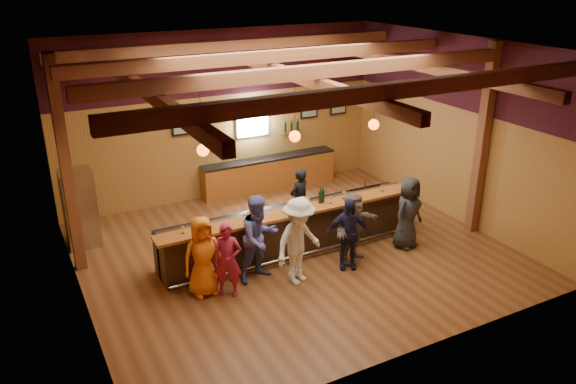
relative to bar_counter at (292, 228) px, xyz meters
name	(u,v)px	position (x,y,z in m)	size (l,w,h in m)	color
room	(294,112)	(-0.02, -0.09, 2.69)	(9.04, 9.00, 4.52)	brown
bar_counter	(292,228)	(0.00, 0.00, 0.00)	(6.30, 1.07, 1.11)	black
back_bar_cabinet	(269,173)	(1.18, 3.57, -0.05)	(4.00, 0.52, 0.95)	brown
window	(252,119)	(0.78, 3.80, 1.53)	(0.95, 0.09, 0.95)	silver
framed_pictures	(280,114)	(1.65, 3.79, 1.58)	(5.35, 0.05, 0.45)	black
wine_shelves	(253,135)	(0.78, 3.73, 1.10)	(3.00, 0.18, 0.30)	brown
pendant_lights	(295,136)	(-0.02, -0.15, 2.19)	(4.24, 0.24, 1.37)	black
stainless_fridge	(80,208)	(-4.12, 2.45, 0.38)	(0.70, 0.70, 1.80)	silver
customer_orange	(203,256)	(-2.38, -0.83, 0.29)	(0.80, 0.52, 1.63)	orange
customer_redvest	(228,260)	(-1.98, -1.09, 0.24)	(0.55, 0.36, 1.52)	#9D1C3D
customer_denim	(259,238)	(-1.17, -0.80, 0.39)	(0.88, 0.69, 1.82)	#5159A3
customer_white	(299,241)	(-0.54, -1.29, 0.39)	(1.18, 0.68, 1.83)	white
customer_navy	(348,234)	(0.65, -1.26, 0.26)	(0.92, 0.38, 1.57)	#1A1933
customer_brown	(353,227)	(0.91, -1.05, 0.27)	(1.46, 0.46, 1.57)	#63564F
customer_dark	(408,213)	(2.38, -1.07, 0.31)	(0.82, 0.53, 1.67)	#262528
bartender	(299,200)	(0.62, 0.79, 0.27)	(0.58, 0.38, 1.58)	black
ice_bucket	(305,203)	(0.13, -0.34, 0.71)	(0.22, 0.22, 0.24)	brown
bottle_a	(320,197)	(0.59, -0.23, 0.73)	(0.08, 0.08, 0.37)	black
bottle_b	(323,196)	(0.66, -0.22, 0.74)	(0.08, 0.08, 0.38)	black
glass_a	(183,228)	(-2.57, -0.28, 0.70)	(0.07, 0.07, 0.16)	silver
glass_b	(209,224)	(-2.05, -0.36, 0.71)	(0.08, 0.08, 0.18)	silver
glass_c	(245,216)	(-1.27, -0.33, 0.72)	(0.08, 0.08, 0.18)	silver
glass_d	(249,213)	(-1.16, -0.30, 0.73)	(0.09, 0.09, 0.20)	silver
glass_e	(291,207)	(-0.22, -0.37, 0.71)	(0.07, 0.07, 0.17)	silver
glass_f	(331,198)	(0.78, -0.36, 0.72)	(0.08, 0.08, 0.18)	silver
glass_g	(344,193)	(1.19, -0.26, 0.72)	(0.08, 0.08, 0.19)	silver
glass_h	(383,187)	(2.21, -0.33, 0.71)	(0.07, 0.07, 0.17)	silver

